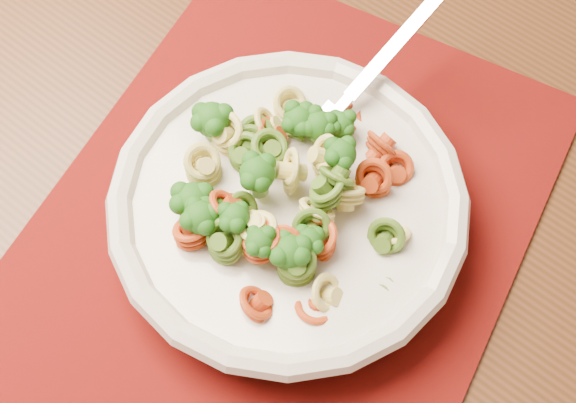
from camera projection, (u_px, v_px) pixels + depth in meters
dining_table at (128, 251)px, 0.73m from camera, size 1.56×1.21×0.75m
placemat at (278, 231)px, 0.62m from camera, size 0.56×0.52×0.00m
pasta_bowl at (288, 207)px, 0.60m from camera, size 0.27×0.27×0.05m
pasta_broccoli_heap at (288, 198)px, 0.58m from camera, size 0.23×0.23×0.06m
fork at (328, 121)px, 0.62m from camera, size 0.18×0.05×0.08m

